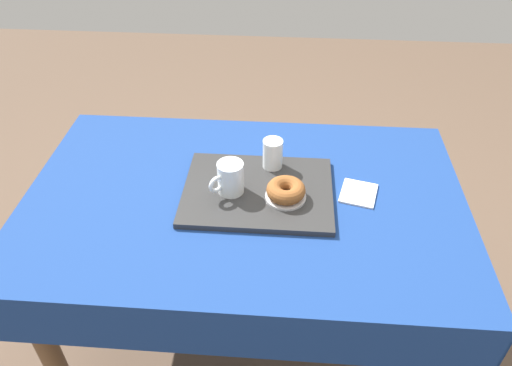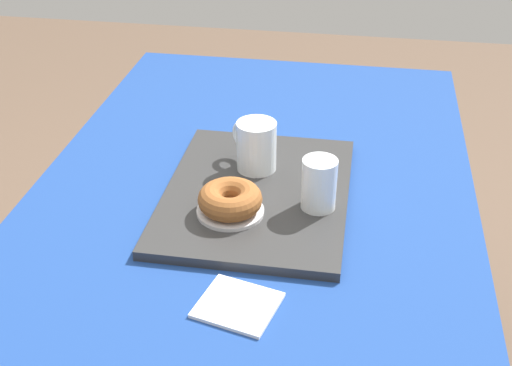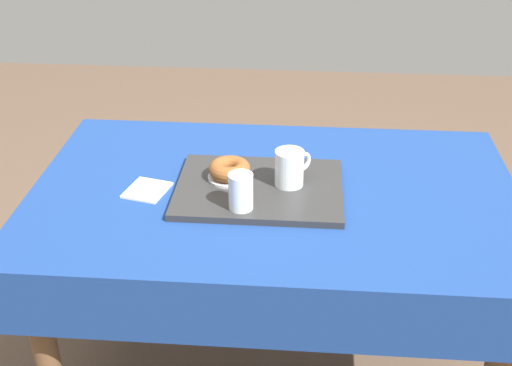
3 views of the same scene
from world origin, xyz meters
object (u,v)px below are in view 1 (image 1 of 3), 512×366
(serving_tray, at_px, (258,191))
(water_glass_near, at_px, (273,155))
(dining_table, at_px, (245,220))
(donut_plate_left, at_px, (286,197))
(paper_napkin, at_px, (358,193))
(sugar_donut_left, at_px, (286,190))
(tea_mug_left, at_px, (230,179))

(serving_tray, relative_size, water_glass_near, 4.65)
(dining_table, height_order, serving_tray, serving_tray)
(donut_plate_left, height_order, paper_napkin, donut_plate_left)
(donut_plate_left, relative_size, paper_napkin, 1.05)
(serving_tray, xyz_separation_m, paper_napkin, (0.30, 0.02, -0.01))
(water_glass_near, bearing_deg, serving_tray, -107.85)
(sugar_donut_left, bearing_deg, paper_napkin, 14.12)
(dining_table, relative_size, donut_plate_left, 11.00)
(water_glass_near, bearing_deg, tea_mug_left, -131.81)
(dining_table, xyz_separation_m, water_glass_near, (0.08, 0.13, 0.16))
(serving_tray, bearing_deg, tea_mug_left, -169.82)
(paper_napkin, bearing_deg, serving_tray, -176.01)
(dining_table, bearing_deg, sugar_donut_left, -9.13)
(tea_mug_left, height_order, water_glass_near, tea_mug_left)
(water_glass_near, bearing_deg, donut_plate_left, -73.13)
(serving_tray, relative_size, sugar_donut_left, 3.90)
(serving_tray, distance_m, water_glass_near, 0.13)
(dining_table, bearing_deg, paper_napkin, 5.86)
(donut_plate_left, bearing_deg, water_glass_near, 106.87)
(donut_plate_left, xyz_separation_m, sugar_donut_left, (-0.00, -0.00, 0.03))
(dining_table, xyz_separation_m, sugar_donut_left, (0.12, -0.02, 0.14))
(dining_table, xyz_separation_m, tea_mug_left, (-0.04, -0.00, 0.16))
(tea_mug_left, distance_m, water_glass_near, 0.17)
(sugar_donut_left, distance_m, paper_napkin, 0.23)
(dining_table, relative_size, paper_napkin, 11.55)
(serving_tray, bearing_deg, dining_table, -160.59)
(paper_napkin, bearing_deg, tea_mug_left, -174.70)
(sugar_donut_left, bearing_deg, donut_plate_left, 14.04)
(donut_plate_left, xyz_separation_m, paper_napkin, (0.22, 0.05, -0.02))
(serving_tray, height_order, sugar_donut_left, sugar_donut_left)
(water_glass_near, distance_m, donut_plate_left, 0.16)
(serving_tray, relative_size, tea_mug_left, 4.45)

